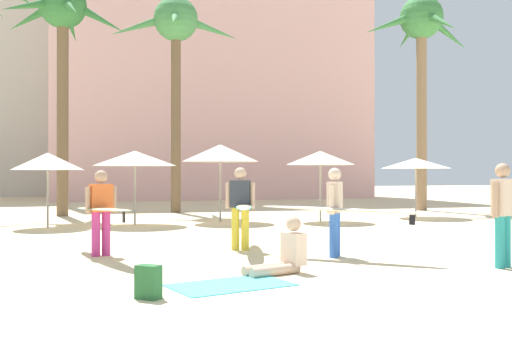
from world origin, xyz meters
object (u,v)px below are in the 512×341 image
at_px(person_far_left, 101,209).
at_px(cafe_umbrella_4, 416,163).
at_px(palm_tree_left, 421,36).
at_px(cafe_umbrella_6, 135,158).
at_px(person_mid_right, 242,206).
at_px(person_near_right, 503,210).
at_px(palm_tree_center, 62,25).
at_px(backpack, 149,283).
at_px(cafe_umbrella_1, 48,161).
at_px(beach_towel, 231,285).
at_px(cafe_umbrella_3, 320,158).
at_px(person_mid_left, 338,209).
at_px(palm_tree_far_left, 176,35).
at_px(person_mid_center, 284,254).
at_px(cafe_umbrella_0, 220,153).

bearing_deg(person_far_left, cafe_umbrella_4, -76.80).
distance_m(cafe_umbrella_4, person_far_left, 13.02).
relative_size(palm_tree_left, cafe_umbrella_6, 3.64).
relative_size(person_mid_right, person_near_right, 1.79).
distance_m(palm_tree_center, backpack, 16.58).
height_order(cafe_umbrella_1, cafe_umbrella_6, cafe_umbrella_6).
height_order(palm_tree_center, beach_towel, palm_tree_center).
height_order(cafe_umbrella_1, cafe_umbrella_3, cafe_umbrella_3).
height_order(palm_tree_center, person_far_left, palm_tree_center).
bearing_deg(person_far_left, palm_tree_left, -71.44).
height_order(cafe_umbrella_3, backpack, cafe_umbrella_3).
bearing_deg(cafe_umbrella_6, beach_towel, -86.74).
bearing_deg(palm_tree_left, cafe_umbrella_4, -124.60).
relative_size(cafe_umbrella_4, person_mid_left, 0.94).
height_order(cafe_umbrella_6, person_mid_left, cafe_umbrella_6).
xyz_separation_m(cafe_umbrella_1, backpack, (1.87, -10.44, -1.70)).
relative_size(palm_tree_far_left, cafe_umbrella_3, 3.76).
relative_size(palm_tree_left, person_mid_center, 8.53).
distance_m(palm_tree_center, person_mid_center, 15.76).
xyz_separation_m(cafe_umbrella_6, person_mid_right, (1.63, -6.58, -1.10)).
bearing_deg(person_mid_left, palm_tree_far_left, -49.00).
distance_m(palm_tree_center, cafe_umbrella_3, 10.66).
relative_size(cafe_umbrella_1, cafe_umbrella_4, 0.88).
relative_size(cafe_umbrella_0, beach_towel, 1.50).
relative_size(cafe_umbrella_4, person_far_left, 0.81).
height_order(palm_tree_far_left, beach_towel, palm_tree_far_left).
distance_m(palm_tree_center, cafe_umbrella_6, 7.04).
relative_size(cafe_umbrella_1, person_mid_center, 2.03).
relative_size(person_mid_left, person_mid_center, 2.45).
xyz_separation_m(palm_tree_far_left, backpack, (-2.58, -15.82, -6.87)).
height_order(palm_tree_left, backpack, palm_tree_left).
bearing_deg(palm_tree_center, cafe_umbrella_0, -39.79).
distance_m(cafe_umbrella_1, cafe_umbrella_3, 8.34).
height_order(palm_tree_left, person_mid_left, palm_tree_left).
bearing_deg(person_mid_right, palm_tree_left, 157.54).
distance_m(cafe_umbrella_0, beach_towel, 10.78).
relative_size(palm_tree_far_left, person_mid_left, 3.31).
height_order(person_mid_right, person_near_right, person_near_right).
xyz_separation_m(cafe_umbrella_0, beach_towel, (-2.13, -10.34, -2.20)).
relative_size(cafe_umbrella_3, cafe_umbrella_4, 0.93).
xyz_separation_m(cafe_umbrella_1, person_mid_right, (4.10, -6.44, -0.99)).
xyz_separation_m(palm_tree_left, person_far_left, (-13.23, -10.44, -6.47)).
bearing_deg(palm_tree_far_left, person_near_right, -77.69).
distance_m(beach_towel, person_far_left, 3.86).
height_order(palm_tree_far_left, palm_tree_center, palm_tree_far_left).
height_order(cafe_umbrella_6, person_mid_right, cafe_umbrella_6).
bearing_deg(cafe_umbrella_6, person_mid_center, -80.20).
height_order(palm_tree_far_left, person_mid_center, palm_tree_far_left).
height_order(person_mid_center, person_near_right, person_near_right).
height_order(palm_tree_center, person_mid_left, palm_tree_center).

